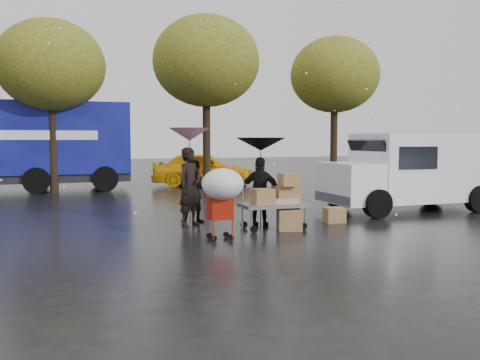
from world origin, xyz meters
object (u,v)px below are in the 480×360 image
object	(u,v)px
shopping_cart	(222,188)
person_black	(261,192)
person_pink	(190,187)
white_van	(413,170)
yellow_taxi	(204,169)
vendor_cart	(277,197)
blue_truck	(28,147)

from	to	relation	value
shopping_cart	person_black	bearing A→B (deg)	43.50
person_pink	shopping_cart	world-z (taller)	person_pink
shopping_cart	white_van	bearing A→B (deg)	20.64
person_black	shopping_cart	world-z (taller)	person_black
yellow_taxi	white_van	bearing A→B (deg)	-136.66
vendor_cart	yellow_taxi	xyz separation A→B (m)	(1.23, 10.88, 0.02)
person_pink	person_black	distance (m)	1.67
person_pink	shopping_cart	bearing A→B (deg)	-119.06
vendor_cart	white_van	distance (m)	5.12
person_pink	shopping_cart	distance (m)	2.01
vendor_cart	blue_truck	size ratio (longest dim) A/B	0.18
person_pink	person_black	xyz separation A→B (m)	(1.50, -0.74, -0.11)
blue_truck	person_black	bearing A→B (deg)	-62.51
vendor_cart	white_van	bearing A→B (deg)	17.18
person_pink	shopping_cart	xyz separation A→B (m)	(0.17, -2.00, 0.14)
person_black	white_van	world-z (taller)	white_van
blue_truck	vendor_cart	bearing A→B (deg)	-62.10
white_van	blue_truck	bearing A→B (deg)	138.35
shopping_cart	white_van	world-z (taller)	white_van
shopping_cart	yellow_taxi	bearing A→B (deg)	76.53
person_pink	vendor_cart	xyz separation A→B (m)	(1.77, -1.07, -0.20)
person_black	white_van	bearing A→B (deg)	-133.05
person_pink	white_van	distance (m)	6.66
vendor_cart	person_pink	bearing A→B (deg)	148.87
white_van	yellow_taxi	distance (m)	10.06
shopping_cart	white_van	size ratio (longest dim) A/B	0.30
person_pink	vendor_cart	bearing A→B (deg)	-65.14
person_pink	white_van	size ratio (longest dim) A/B	0.38
person_black	vendor_cart	bearing A→B (deg)	163.87
shopping_cart	person_pink	bearing A→B (deg)	94.96
person_pink	shopping_cart	size ratio (longest dim) A/B	1.26
person_black	white_van	distance (m)	5.29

